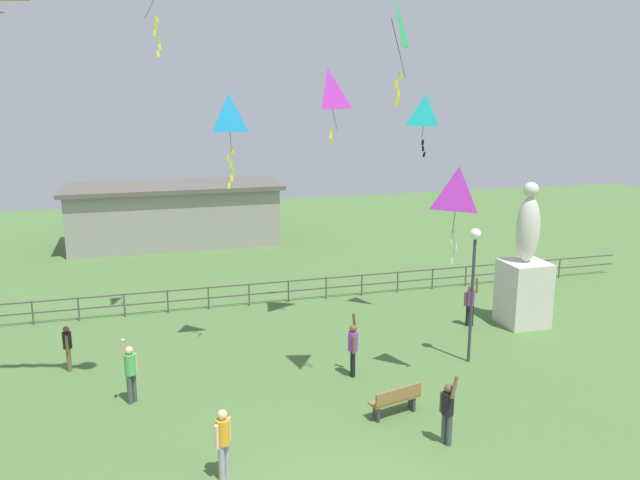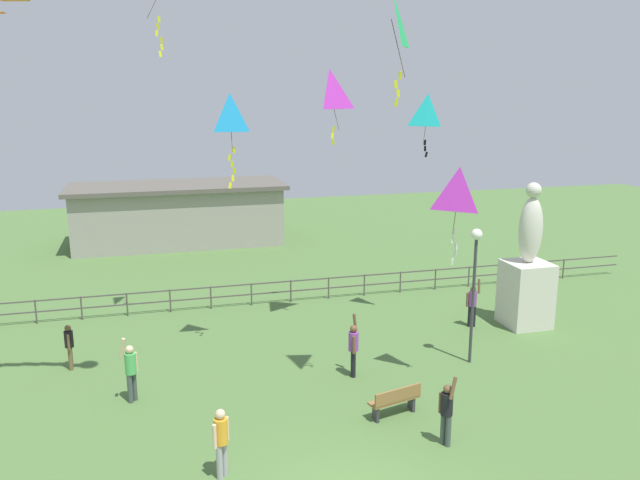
{
  "view_description": "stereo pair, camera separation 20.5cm",
  "coord_description": "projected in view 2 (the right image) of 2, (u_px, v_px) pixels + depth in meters",
  "views": [
    {
      "loc": [
        -3.9,
        -11.19,
        8.72
      ],
      "look_at": [
        0.86,
        5.63,
        4.63
      ],
      "focal_mm": 36.11,
      "sensor_mm": 36.0,
      "label": 1
    },
    {
      "loc": [
        -3.71,
        -11.25,
        8.72
      ],
      "look_at": [
        0.86,
        5.63,
        4.63
      ],
      "focal_mm": 36.11,
      "sensor_mm": 36.0,
      "label": 2
    }
  ],
  "objects": [
    {
      "name": "person_3",
      "position": [
        221.0,
        438.0,
        14.63
      ],
      "size": [
        0.41,
        0.38,
        1.71
      ],
      "color": "#99999E",
      "rests_on": "ground_plane"
    },
    {
      "name": "lamppost",
      "position": [
        475.0,
        267.0,
        20.39
      ],
      "size": [
        0.36,
        0.36,
        4.48
      ],
      "color": "#38383D",
      "rests_on": "ground_plane"
    },
    {
      "name": "waterfront_railing",
      "position": [
        237.0,
        292.0,
        26.41
      ],
      "size": [
        36.02,
        0.06,
        0.95
      ],
      "color": "#4C4742",
      "rests_on": "ground_plane"
    },
    {
      "name": "kite_1",
      "position": [
        428.0,
        112.0,
        23.23
      ],
      "size": [
        0.95,
        0.9,
        2.25
      ],
      "color": "#19B2B2"
    },
    {
      "name": "kite_3",
      "position": [
        329.0,
        91.0,
        22.25
      ],
      "size": [
        1.19,
        0.95,
        2.56
      ],
      "color": "#B22DB2"
    },
    {
      "name": "park_bench",
      "position": [
        395.0,
        400.0,
        17.54
      ],
      "size": [
        1.55,
        0.77,
        0.85
      ],
      "color": "olive",
      "rests_on": "ground_plane"
    },
    {
      "name": "kite_0",
      "position": [
        230.0,
        117.0,
        20.05
      ],
      "size": [
        0.81,
        0.52,
        2.95
      ],
      "color": "#198CD1"
    },
    {
      "name": "person_0",
      "position": [
        131.0,
        369.0,
        18.24
      ],
      "size": [
        0.49,
        0.43,
        2.0
      ],
      "color": "#3F4C47",
      "rests_on": "ground_plane"
    },
    {
      "name": "person_1",
      "position": [
        472.0,
        303.0,
        24.1
      ],
      "size": [
        0.48,
        0.35,
        1.88
      ],
      "color": "black",
      "rests_on": "ground_plane"
    },
    {
      "name": "kite_6",
      "position": [
        392.0,
        22.0,
        15.84
      ],
      "size": [
        0.8,
        0.96,
        2.81
      ],
      "color": "#1EB759"
    },
    {
      "name": "statue_monument",
      "position": [
        527.0,
        278.0,
        24.07
      ],
      "size": [
        1.58,
        1.58,
        5.46
      ],
      "color": "beige",
      "rests_on": "ground_plane"
    },
    {
      "name": "person_5",
      "position": [
        69.0,
        344.0,
        20.4
      ],
      "size": [
        0.28,
        0.45,
        1.5
      ],
      "color": "brown",
      "rests_on": "ground_plane"
    },
    {
      "name": "kite_7",
      "position": [
        459.0,
        192.0,
        18.43
      ],
      "size": [
        1.05,
        1.02,
        2.8
      ],
      "color": "#B22DB2"
    },
    {
      "name": "pavilion_building",
      "position": [
        178.0,
        214.0,
        37.0
      ],
      "size": [
        12.11,
        4.83,
        3.49
      ],
      "color": "gray",
      "rests_on": "ground_plane"
    },
    {
      "name": "person_2",
      "position": [
        353.0,
        346.0,
        19.88
      ],
      "size": [
        0.34,
        0.5,
        1.98
      ],
      "color": "black",
      "rests_on": "ground_plane"
    },
    {
      "name": "person_4",
      "position": [
        447.0,
        410.0,
        15.98
      ],
      "size": [
        0.32,
        0.53,
        1.92
      ],
      "color": "#3F4C47",
      "rests_on": "ground_plane"
    }
  ]
}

